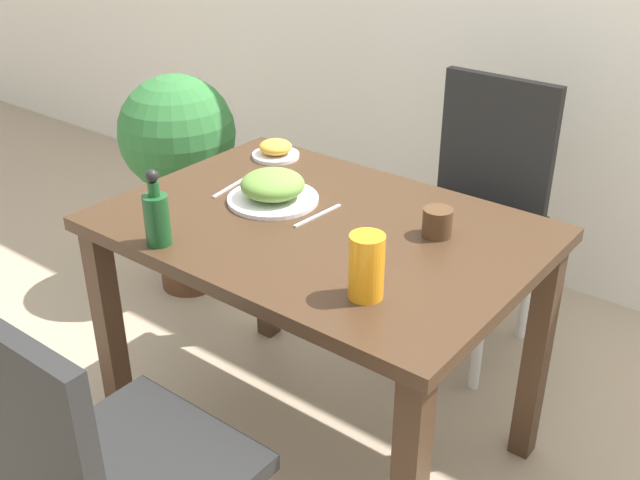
{
  "coord_description": "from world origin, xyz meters",
  "views": [
    {
      "loc": [
        1.04,
        -1.34,
        1.56
      ],
      "look_at": [
        0.0,
        0.0,
        0.67
      ],
      "focal_mm": 42.0,
      "sensor_mm": 36.0,
      "label": 1
    }
  ],
  "objects_px": {
    "chair_far": "(476,201)",
    "potted_plant_left": "(179,153)",
    "side_plate": "(276,150)",
    "chair_near": "(93,474)",
    "sauce_bottle": "(157,216)",
    "food_plate": "(273,188)",
    "drink_cup": "(437,222)",
    "juice_glass": "(366,267)"
  },
  "relations": [
    {
      "from": "side_plate",
      "to": "chair_near",
      "type": "bearing_deg",
      "value": -66.86
    },
    {
      "from": "drink_cup",
      "to": "juice_glass",
      "type": "height_order",
      "value": "juice_glass"
    },
    {
      "from": "food_plate",
      "to": "drink_cup",
      "type": "xyz_separation_m",
      "value": [
        0.45,
        0.09,
        -0.0
      ]
    },
    {
      "from": "side_plate",
      "to": "chair_far",
      "type": "bearing_deg",
      "value": 47.78
    },
    {
      "from": "chair_near",
      "to": "drink_cup",
      "type": "relative_size",
      "value": 12.58
    },
    {
      "from": "chair_far",
      "to": "drink_cup",
      "type": "height_order",
      "value": "chair_far"
    },
    {
      "from": "chair_far",
      "to": "side_plate",
      "type": "distance_m",
      "value": 0.7
    },
    {
      "from": "chair_near",
      "to": "sauce_bottle",
      "type": "bearing_deg",
      "value": -56.47
    },
    {
      "from": "chair_far",
      "to": "side_plate",
      "type": "bearing_deg",
      "value": -132.22
    },
    {
      "from": "chair_far",
      "to": "food_plate",
      "type": "xyz_separation_m",
      "value": [
        -0.24,
        -0.74,
        0.24
      ]
    },
    {
      "from": "chair_near",
      "to": "side_plate",
      "type": "height_order",
      "value": "chair_near"
    },
    {
      "from": "drink_cup",
      "to": "side_plate",
      "type": "bearing_deg",
      "value": 166.77
    },
    {
      "from": "side_plate",
      "to": "potted_plant_left",
      "type": "distance_m",
      "value": 0.63
    },
    {
      "from": "sauce_bottle",
      "to": "potted_plant_left",
      "type": "xyz_separation_m",
      "value": [
        -0.73,
        0.72,
        -0.24
      ]
    },
    {
      "from": "chair_far",
      "to": "sauce_bottle",
      "type": "bearing_deg",
      "value": -105.33
    },
    {
      "from": "chair_far",
      "to": "food_plate",
      "type": "bearing_deg",
      "value": -108.13
    },
    {
      "from": "sauce_bottle",
      "to": "side_plate",
      "type": "bearing_deg",
      "value": 103.91
    },
    {
      "from": "food_plate",
      "to": "potted_plant_left",
      "type": "relative_size",
      "value": 0.29
    },
    {
      "from": "side_plate",
      "to": "food_plate",
      "type": "bearing_deg",
      "value": -50.5
    },
    {
      "from": "juice_glass",
      "to": "sauce_bottle",
      "type": "bearing_deg",
      "value": -168.5
    },
    {
      "from": "chair_near",
      "to": "juice_glass",
      "type": "height_order",
      "value": "chair_near"
    },
    {
      "from": "food_plate",
      "to": "juice_glass",
      "type": "height_order",
      "value": "juice_glass"
    },
    {
      "from": "side_plate",
      "to": "juice_glass",
      "type": "xyz_separation_m",
      "value": [
        0.67,
        -0.49,
        0.05
      ]
    },
    {
      "from": "juice_glass",
      "to": "sauce_bottle",
      "type": "height_order",
      "value": "sauce_bottle"
    },
    {
      "from": "drink_cup",
      "to": "potted_plant_left",
      "type": "xyz_separation_m",
      "value": [
        -1.23,
        0.27,
        -0.2
      ]
    },
    {
      "from": "side_plate",
      "to": "juice_glass",
      "type": "distance_m",
      "value": 0.83
    },
    {
      "from": "food_plate",
      "to": "potted_plant_left",
      "type": "xyz_separation_m",
      "value": [
        -0.79,
        0.37,
        -0.2
      ]
    },
    {
      "from": "juice_glass",
      "to": "potted_plant_left",
      "type": "xyz_separation_m",
      "value": [
        -1.26,
        0.61,
        -0.24
      ]
    },
    {
      "from": "side_plate",
      "to": "potted_plant_left",
      "type": "height_order",
      "value": "potted_plant_left"
    },
    {
      "from": "juice_glass",
      "to": "potted_plant_left",
      "type": "height_order",
      "value": "juice_glass"
    },
    {
      "from": "side_plate",
      "to": "drink_cup",
      "type": "bearing_deg",
      "value": -13.23
    },
    {
      "from": "food_plate",
      "to": "drink_cup",
      "type": "bearing_deg",
      "value": 11.96
    },
    {
      "from": "side_plate",
      "to": "sauce_bottle",
      "type": "distance_m",
      "value": 0.62
    },
    {
      "from": "chair_near",
      "to": "drink_cup",
      "type": "bearing_deg",
      "value": -102.58
    },
    {
      "from": "chair_near",
      "to": "sauce_bottle",
      "type": "relative_size",
      "value": 4.82
    },
    {
      "from": "chair_near",
      "to": "side_plate",
      "type": "bearing_deg",
      "value": -66.86
    },
    {
      "from": "chair_far",
      "to": "drink_cup",
      "type": "bearing_deg",
      "value": -72.4
    },
    {
      "from": "chair_far",
      "to": "potted_plant_left",
      "type": "distance_m",
      "value": 1.1
    },
    {
      "from": "chair_near",
      "to": "potted_plant_left",
      "type": "bearing_deg",
      "value": -48.6
    },
    {
      "from": "food_plate",
      "to": "side_plate",
      "type": "distance_m",
      "value": 0.32
    },
    {
      "from": "chair_near",
      "to": "side_plate",
      "type": "relative_size",
      "value": 6.36
    },
    {
      "from": "sauce_bottle",
      "to": "drink_cup",
      "type": "bearing_deg",
      "value": 41.43
    }
  ]
}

